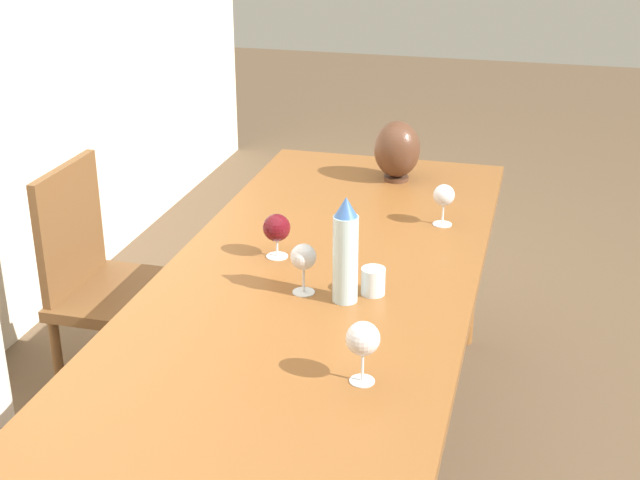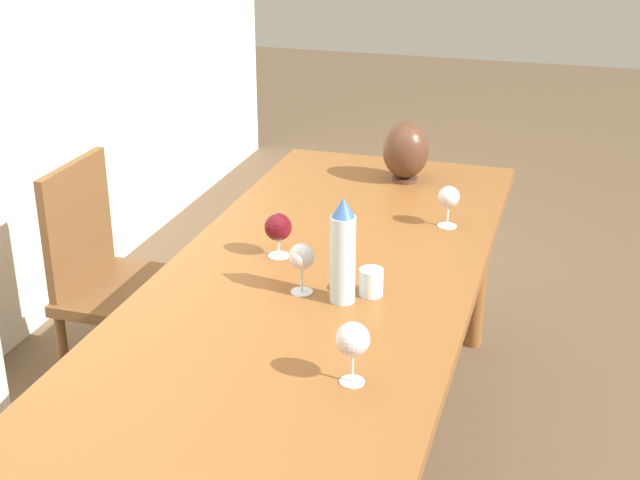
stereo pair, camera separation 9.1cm
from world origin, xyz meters
TOP-DOWN VIEW (x-y plane):
  - dining_table at (0.00, 0.00)m, footprint 2.58×0.91m
  - water_bottle at (0.01, -0.11)m, footprint 0.07×0.07m
  - water_tumbler at (0.07, -0.18)m, footprint 0.07×0.07m
  - vase at (1.03, -0.07)m, footprint 0.17×0.17m
  - wine_glass_2 at (0.62, -0.30)m, footprint 0.07×0.07m
  - wine_glass_3 at (-0.39, -0.24)m, footprint 0.08×0.08m
  - wine_glass_4 at (0.24, 0.15)m, footprint 0.08×0.08m
  - wine_glass_5 at (0.02, 0.01)m, footprint 0.07×0.07m
  - chair_far at (0.41, 0.82)m, footprint 0.44×0.44m

SIDE VIEW (x-z plane):
  - chair_far at x=0.41m, z-range 0.04..0.95m
  - dining_table at x=0.00m, z-range 0.30..1.05m
  - water_tumbler at x=0.07m, z-range 0.74..0.82m
  - wine_glass_4 at x=0.24m, z-range 0.77..0.90m
  - wine_glass_2 at x=0.62m, z-range 0.77..0.91m
  - wine_glass_5 at x=0.02m, z-range 0.78..0.92m
  - wine_glass_3 at x=-0.39m, z-range 0.78..0.93m
  - vase at x=1.03m, z-range 0.75..0.98m
  - water_bottle at x=0.01m, z-range 0.74..1.04m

